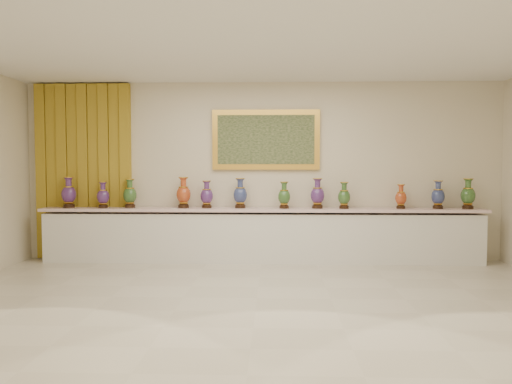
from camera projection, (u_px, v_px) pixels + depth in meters
ground at (257, 298)px, 6.02m from camera, size 8.00×8.00×0.00m
room at (113, 167)px, 8.46m from camera, size 8.00×8.00×8.00m
counter at (261, 236)px, 8.26m from camera, size 7.28×0.48×0.90m
vase_0 at (69, 194)px, 8.30m from camera, size 0.28×0.28×0.51m
vase_1 at (103, 196)px, 8.26m from camera, size 0.20×0.20×0.44m
vase_2 at (130, 195)px, 8.31m from camera, size 0.27×0.27×0.48m
vase_3 at (183, 194)px, 8.27m from camera, size 0.26×0.26×0.51m
vase_4 at (207, 196)px, 8.25m from camera, size 0.22×0.22×0.45m
vase_5 at (240, 195)px, 8.25m from camera, size 0.28×0.28×0.49m
vase_6 at (284, 196)px, 8.15m from camera, size 0.25×0.25×0.44m
vase_7 at (317, 195)px, 8.18m from camera, size 0.26×0.26×0.49m
vase_8 at (344, 197)px, 8.13m from camera, size 0.27×0.27×0.43m
vase_9 at (401, 198)px, 8.14m from camera, size 0.19×0.19×0.40m
vase_10 at (438, 196)px, 8.11m from camera, size 0.23×0.23×0.46m
vase_11 at (468, 195)px, 8.07m from camera, size 0.30×0.30×0.49m
label_card at (174, 208)px, 8.14m from camera, size 0.10×0.06×0.00m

